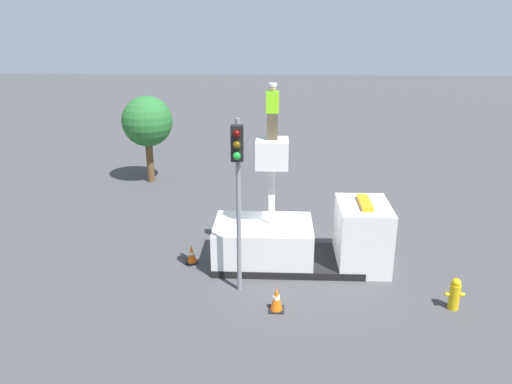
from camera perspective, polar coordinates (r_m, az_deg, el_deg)
ground_plane at (r=17.26m, az=3.60°, el=-8.10°), size 120.00×120.00×0.00m
bucket_truck at (r=16.88m, az=5.34°, el=-5.32°), size 5.80×2.34×4.32m
worker at (r=15.58m, az=1.89°, el=9.17°), size 0.40×0.26×1.75m
traffic_light_pole at (r=14.03m, az=-2.10°, el=2.05°), size 0.34×0.57×5.33m
fire_hydrant at (r=15.59m, az=21.76°, el=-10.78°), size 0.54×0.30×0.97m
traffic_cone_rear at (r=17.28m, az=-7.37°, el=-7.08°), size 0.41×0.41×0.64m
traffic_cone_curbside at (r=14.54m, az=2.35°, el=-12.14°), size 0.45×0.45×0.74m
tree_left_bg at (r=25.43m, az=-12.33°, el=7.82°), size 2.49×2.49×4.36m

